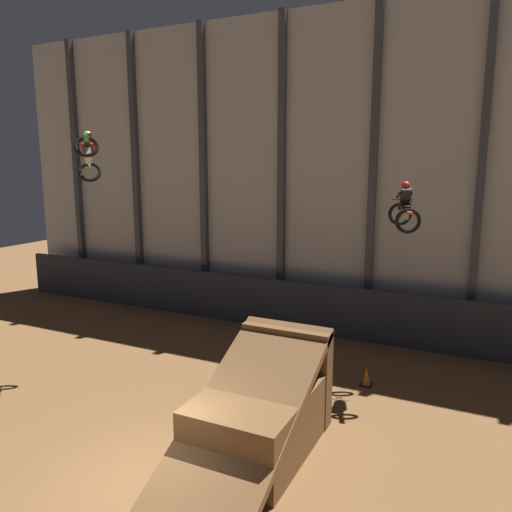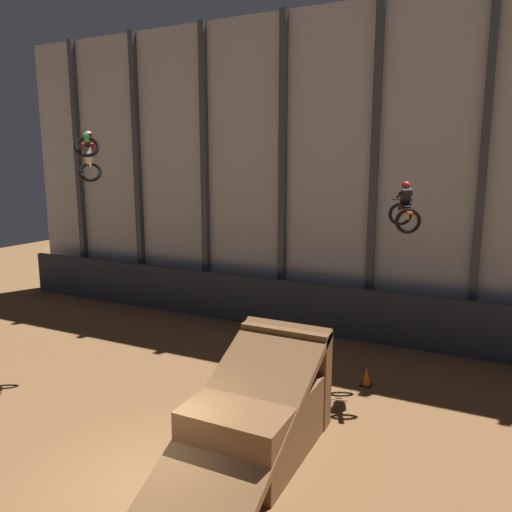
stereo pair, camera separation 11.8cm
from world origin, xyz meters
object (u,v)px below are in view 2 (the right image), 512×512
at_px(dirt_ramp, 261,410).
at_px(traffic_cone_near_ramp, 366,377).
at_px(rider_bike_right_air, 405,210).
at_px(rider_bike_left_air, 88,153).

xyz_separation_m(dirt_ramp, traffic_cone_near_ramp, (1.51, 4.42, -0.64)).
bearing_deg(traffic_cone_near_ramp, dirt_ramp, -108.88).
bearing_deg(dirt_ramp, traffic_cone_near_ramp, 71.12).
bearing_deg(rider_bike_right_air, dirt_ramp, -133.35).
relative_size(rider_bike_left_air, traffic_cone_near_ramp, 2.98).
relative_size(rider_bike_right_air, traffic_cone_near_ramp, 3.12).
bearing_deg(traffic_cone_near_ramp, rider_bike_left_air, -162.71).
height_order(dirt_ramp, traffic_cone_near_ramp, dirt_ramp).
relative_size(dirt_ramp, rider_bike_left_air, 3.16).
distance_m(dirt_ramp, rider_bike_right_air, 7.17).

